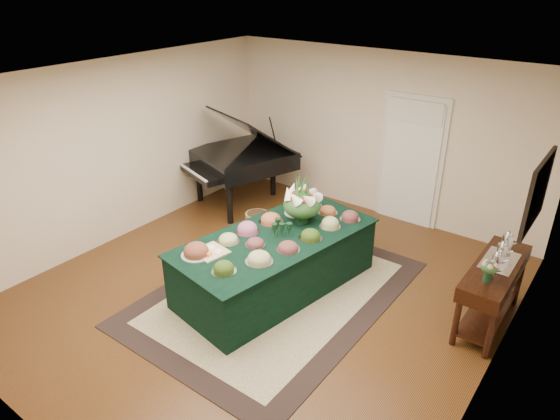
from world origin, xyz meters
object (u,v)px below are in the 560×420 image
Objects in this scene: floral_centerpiece at (302,201)px; grand_piano at (242,158)px; buffet_table at (276,262)px; mahogany_sideboard at (494,279)px.

floral_centerpiece is 2.41m from grand_piano.
grand_piano is (-2.05, 1.74, 0.47)m from buffet_table.
buffet_table is 1.99× the size of mahogany_sideboard.
buffet_table is 0.87m from floral_centerpiece.
mahogany_sideboard is at bearing 20.22° from buffet_table.
floral_centerpiece is at bearing -171.37° from mahogany_sideboard.
mahogany_sideboard is (4.48, -0.84, -0.24)m from grand_piano.
floral_centerpiece is at bearing 86.66° from buffet_table.
floral_centerpiece is (0.03, 0.53, 0.68)m from buffet_table.
buffet_table is 5.45× the size of floral_centerpiece.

